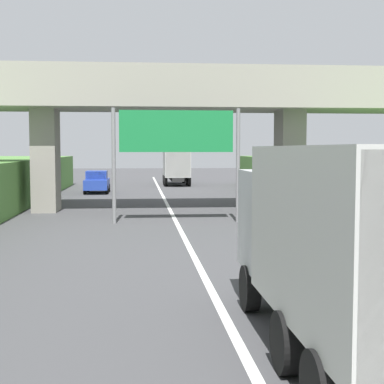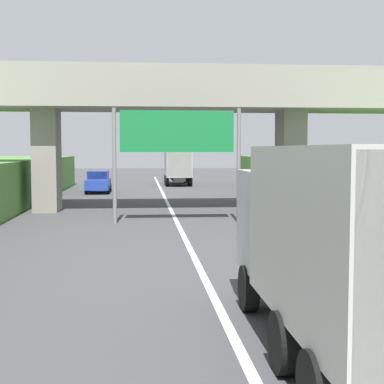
{
  "view_description": "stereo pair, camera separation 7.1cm",
  "coord_description": "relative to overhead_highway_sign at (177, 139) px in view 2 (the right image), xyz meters",
  "views": [
    {
      "loc": [
        -1.71,
        -2.23,
        3.39
      ],
      "look_at": [
        0.0,
        16.33,
        2.0
      ],
      "focal_mm": 53.87,
      "sensor_mm": 36.0,
      "label": 1
    },
    {
      "loc": [
        -1.64,
        -2.23,
        3.39
      ],
      "look_at": [
        0.0,
        16.33,
        2.0
      ],
      "focal_mm": 53.87,
      "sensor_mm": 36.0,
      "label": 2
    }
  ],
  "objects": [
    {
      "name": "lane_centre_stripe",
      "position": [
        0.0,
        -0.32,
        -3.87
      ],
      "size": [
        0.2,
        87.5,
        0.01
      ],
      "primitive_type": "cube",
      "color": "white",
      "rests_on": "ground"
    },
    {
      "name": "overpass_bridge",
      "position": [
        0.0,
        5.62,
        1.98
      ],
      "size": [
        40.0,
        4.8,
        7.75
      ],
      "color": "gray",
      "rests_on": "ground"
    },
    {
      "name": "overhead_highway_sign",
      "position": [
        0.0,
        0.0,
        0.0
      ],
      "size": [
        5.88,
        0.18,
        5.25
      ],
      "color": "slate",
      "rests_on": "ground"
    },
    {
      "name": "truck_silver",
      "position": [
        1.56,
        -17.4,
        -1.94
      ],
      "size": [
        2.44,
        7.3,
        3.44
      ],
      "color": "black",
      "rests_on": "ground"
    },
    {
      "name": "truck_green",
      "position": [
        1.77,
        28.22,
        -1.94
      ],
      "size": [
        2.44,
        7.3,
        3.44
      ],
      "color": "black",
      "rests_on": "ground"
    },
    {
      "name": "car_blue",
      "position": [
        -4.96,
        18.6,
        -3.01
      ],
      "size": [
        1.86,
        4.1,
        1.72
      ],
      "color": "#233D9E",
      "rests_on": "ground"
    },
    {
      "name": "construction_barrel_3",
      "position": [
        6.54,
        -3.84,
        -3.41
      ],
      "size": [
        0.57,
        0.57,
        0.9
      ],
      "color": "orange",
      "rests_on": "ground"
    }
  ]
}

